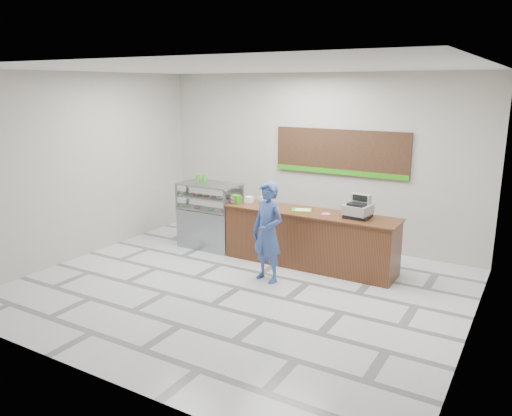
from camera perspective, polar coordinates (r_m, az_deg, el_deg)
The scene contains 16 objects.
floor at distance 8.33m, azimuth -1.99°, elevation -9.11°, with size 7.00×7.00×0.00m, color silver.
back_wall at distance 10.44m, azimuth 6.82°, elevation 5.51°, with size 7.00×7.00×0.00m, color #B8B3A9.
ceiling at distance 7.67m, azimuth -2.22°, elevation 15.71°, with size 7.00×7.00×0.00m, color silver.
sales_counter at distance 9.20m, azimuth 6.08°, elevation -3.52°, with size 3.26×0.76×1.03m.
display_case at distance 10.22m, azimuth -5.29°, elevation -0.78°, with size 1.22×0.72×1.33m.
menu_board at distance 10.17m, azimuth 9.60°, elevation 6.23°, with size 2.80×0.06×0.90m.
cash_register at distance 8.76m, azimuth 11.61°, elevation -0.12°, with size 0.46×0.48×0.39m.
card_terminal at distance 8.63m, azimuth 12.34°, elevation -1.24°, with size 0.09×0.17×0.04m, color black.
serving_tray at distance 9.11m, azimuth 5.25°, elevation -0.24°, with size 0.42×0.37×0.02m.
napkin_box at distance 9.69m, azimuth -0.79°, elevation 0.98°, with size 0.14×0.14×0.12m, color white.
straw_cup at distance 9.64m, azimuth 0.65°, elevation 0.94°, with size 0.09×0.09×0.13m, color silver.
promo_box at distance 9.61m, azimuth -2.33°, elevation 1.00°, with size 0.18×0.12×0.16m, color #2F9B14.
donut_decal at distance 8.94m, azimuth 7.99°, elevation -0.65°, with size 0.17×0.17×0.00m, color #EE5B9E.
green_cup_left at distance 10.39m, azimuth -6.64°, elevation 3.49°, with size 0.08×0.08×0.13m, color #2F9B14.
green_cup_right at distance 10.31m, azimuth -5.90°, elevation 3.46°, with size 0.09×0.09×0.14m, color #2F9B14.
customer at distance 8.37m, azimuth 1.36°, elevation -2.77°, with size 0.62×0.41×1.71m, color #375396.
Camera 1 is at (4.13, -6.47, 3.26)m, focal length 35.00 mm.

